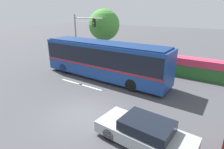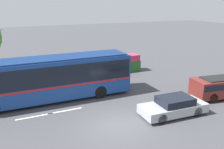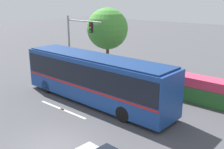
{
  "view_description": "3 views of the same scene",
  "coord_description": "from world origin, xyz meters",
  "px_view_note": "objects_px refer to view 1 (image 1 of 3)",
  "views": [
    {
      "loc": [
        6.6,
        -6.71,
        5.78
      ],
      "look_at": [
        -0.63,
        4.11,
        1.22
      ],
      "focal_mm": 28.5,
      "sensor_mm": 36.0,
      "label": 1
    },
    {
      "loc": [
        -5.91,
        -11.93,
        7.21
      ],
      "look_at": [
        1.74,
        4.4,
        1.85
      ],
      "focal_mm": 38.86,
      "sensor_mm": 36.0,
      "label": 2
    },
    {
      "loc": [
        9.66,
        -6.69,
        7.06
      ],
      "look_at": [
        -1.36,
        6.12,
        2.19
      ],
      "focal_mm": 42.26,
      "sensor_mm": 36.0,
      "label": 3
    }
  ],
  "objects_px": {
    "sedan_foreground": "(145,132)",
    "street_tree_left": "(104,25)",
    "traffic_light_pole": "(82,31)",
    "city_bus": "(103,58)"
  },
  "relations": [
    {
      "from": "sedan_foreground",
      "to": "street_tree_left",
      "type": "xyz_separation_m",
      "value": [
        -11.7,
        12.96,
        3.62
      ]
    },
    {
      "from": "city_bus",
      "to": "traffic_light_pole",
      "type": "distance_m",
      "value": 7.38
    },
    {
      "from": "sedan_foreground",
      "to": "street_tree_left",
      "type": "relative_size",
      "value": 0.73
    },
    {
      "from": "sedan_foreground",
      "to": "street_tree_left",
      "type": "bearing_deg",
      "value": -44.89
    },
    {
      "from": "traffic_light_pole",
      "to": "city_bus",
      "type": "bearing_deg",
      "value": -32.39
    },
    {
      "from": "city_bus",
      "to": "traffic_light_pole",
      "type": "height_order",
      "value": "traffic_light_pole"
    },
    {
      "from": "street_tree_left",
      "to": "sedan_foreground",
      "type": "bearing_deg",
      "value": -47.92
    },
    {
      "from": "sedan_foreground",
      "to": "traffic_light_pole",
      "type": "relative_size",
      "value": 0.82
    },
    {
      "from": "city_bus",
      "to": "sedan_foreground",
      "type": "distance_m",
      "value": 9.17
    },
    {
      "from": "traffic_light_pole",
      "to": "street_tree_left",
      "type": "distance_m",
      "value": 3.34
    }
  ]
}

